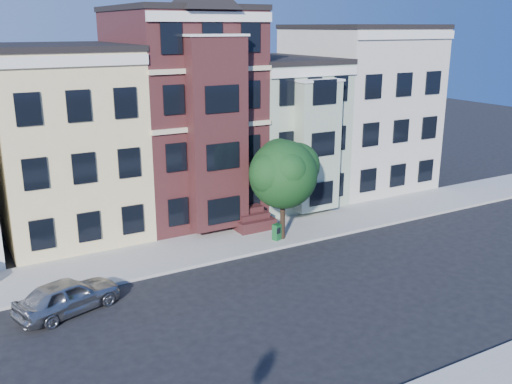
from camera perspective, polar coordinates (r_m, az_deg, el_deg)
ground at (r=24.43m, az=6.46°, el=-11.11°), size 120.00×120.00×0.00m
far_sidewalk at (r=30.61m, az=-2.39°, el=-5.04°), size 60.00×4.00×0.15m
house_yellow at (r=33.03m, az=-18.73°, el=4.60°), size 7.00×9.00×10.00m
house_brown at (r=34.83m, az=-7.48°, el=7.56°), size 7.00×9.00×12.00m
house_green at (r=37.98m, az=1.75°, el=6.11°), size 6.00×9.00×9.00m
house_cream at (r=41.86m, az=10.05°, el=8.20°), size 8.00×9.00×11.00m
street_tree at (r=29.93m, az=2.73°, el=1.32°), size 7.59×7.59×6.66m
parked_car at (r=24.58m, az=-18.31°, el=-9.83°), size 4.56×2.89×1.45m
newspaper_box at (r=30.60m, az=2.09°, el=-4.02°), size 0.49×0.46×0.87m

